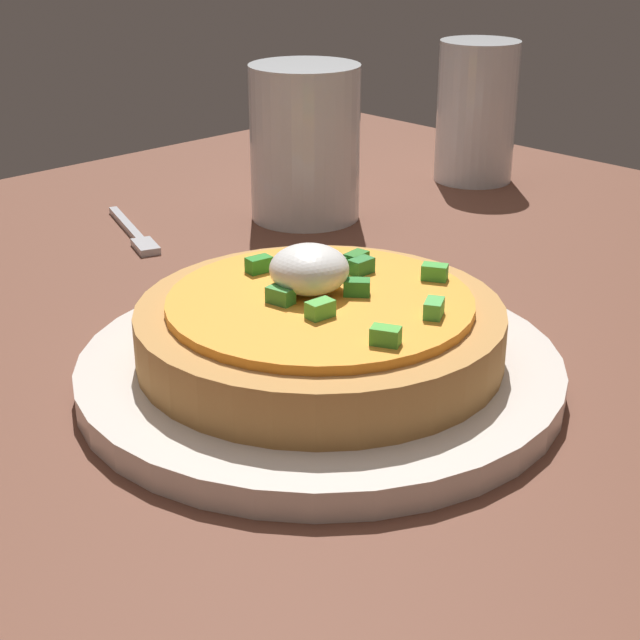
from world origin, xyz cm
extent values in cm
cube|color=brown|center=(0.00, 0.00, 1.50)|extent=(104.67, 69.03, 3.00)
cylinder|color=silver|center=(3.37, -11.91, 3.71)|extent=(24.17, 24.17, 1.42)
cylinder|color=#C38A49|center=(3.37, -11.91, 5.78)|extent=(18.14, 18.14, 2.71)
cylinder|color=orange|center=(3.37, -11.91, 7.37)|extent=(15.03, 15.03, 0.48)
ellipsoid|color=white|center=(3.51, -11.01, 8.81)|extent=(3.93, 3.93, 2.38)
cube|color=#2A8C2D|center=(3.54, -7.18, 8.01)|extent=(1.38, 0.97, 0.80)
cube|color=#2F8138|center=(7.18, -11.01, 8.01)|extent=(1.28, 0.81, 0.80)
cube|color=#52B745|center=(1.74, -13.62, 8.01)|extent=(1.33, 0.89, 0.80)
cube|color=#2F8C30|center=(6.53, -9.67, 8.01)|extent=(1.08, 1.43, 0.80)
cube|color=green|center=(9.24, -14.21, 8.01)|extent=(1.33, 1.51, 0.80)
cube|color=#2C8231|center=(4.90, -12.91, 8.01)|extent=(1.45, 1.49, 0.80)
cube|color=#4CBA4E|center=(5.21, -9.72, 8.01)|extent=(1.24, 1.49, 0.80)
cube|color=green|center=(1.52, -11.10, 8.01)|extent=(1.02, 1.40, 0.80)
cube|color=#50B840|center=(1.73, -17.72, 8.01)|extent=(1.30, 1.50, 0.80)
cube|color=#50B950|center=(5.58, -17.22, 8.01)|extent=(1.51, 1.33, 0.80)
cube|color=#2F7E2B|center=(7.67, -10.19, 8.01)|extent=(1.38, 0.96, 0.80)
cylinder|color=silver|center=(39.17, 6.33, 8.82)|extent=(6.62, 6.62, 11.64)
cylinder|color=#AB651E|center=(39.17, 6.33, 7.61)|extent=(5.83, 5.83, 8.42)
cylinder|color=silver|center=(21.58, 8.59, 8.70)|extent=(8.17, 8.17, 11.40)
cylinder|color=beige|center=(21.58, 8.59, 6.41)|extent=(7.19, 7.19, 6.02)
cube|color=#B7B7BC|center=(10.22, 15.82, 3.25)|extent=(3.19, 7.73, 0.50)
cube|color=#B7B7BC|center=(8.44, 10.73, 3.25)|extent=(2.24, 3.10, 0.50)
camera|label=1|loc=(-26.90, -43.31, 25.61)|focal=54.55mm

